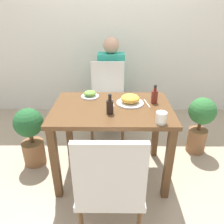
{
  "coord_description": "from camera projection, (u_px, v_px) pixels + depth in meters",
  "views": [
    {
      "loc": [
        0.02,
        -1.7,
        1.53
      ],
      "look_at": [
        0.0,
        0.0,
        0.68
      ],
      "focal_mm": 35.0,
      "sensor_mm": 36.0,
      "label": 1
    }
  ],
  "objects": [
    {
      "name": "wall_back",
      "position": [
        113.0,
        22.0,
        2.96
      ],
      "size": [
        8.0,
        0.05,
        2.6
      ],
      "color": "silver",
      "rests_on": "ground_plane"
    },
    {
      "name": "chair_far",
      "position": [
        108.0,
        96.0,
        2.63
      ],
      "size": [
        0.42,
        0.42,
        0.92
      ],
      "color": "silver",
      "rests_on": "ground_plane"
    },
    {
      "name": "potted_plant_left",
      "position": [
        31.0,
        134.0,
        2.18
      ],
      "size": [
        0.29,
        0.29,
        0.63
      ],
      "color": "brown",
      "rests_on": "ground_plane"
    },
    {
      "name": "dining_table",
      "position": [
        112.0,
        119.0,
        1.93
      ],
      "size": [
        1.03,
        0.69,
        0.73
      ],
      "color": "brown",
      "rests_on": "ground_plane"
    },
    {
      "name": "person_figure",
      "position": [
        111.0,
        83.0,
        2.9
      ],
      "size": [
        0.34,
        0.22,
        1.17
      ],
      "color": "#2D3347",
      "rests_on": "ground_plane"
    },
    {
      "name": "chair_near",
      "position": [
        110.0,
        185.0,
        1.34
      ],
      "size": [
        0.42,
        0.42,
        0.92
      ],
      "rotation": [
        0.0,
        0.0,
        3.14
      ],
      "color": "silver",
      "rests_on": "ground_plane"
    },
    {
      "name": "condiment_bottle",
      "position": [
        110.0,
        106.0,
        1.74
      ],
      "size": [
        0.06,
        0.06,
        0.17
      ],
      "color": "black",
      "rests_on": "dining_table"
    },
    {
      "name": "sauce_bottle",
      "position": [
        155.0,
        96.0,
        1.93
      ],
      "size": [
        0.06,
        0.06,
        0.17
      ],
      "color": "maroon",
      "rests_on": "dining_table"
    },
    {
      "name": "fork_utensil",
      "position": [
        113.0,
        103.0,
        1.94
      ],
      "size": [
        0.02,
        0.16,
        0.0
      ],
      "rotation": [
        0.0,
        0.0,
        1.64
      ],
      "color": "silver",
      "rests_on": "dining_table"
    },
    {
      "name": "ground_plane",
      "position": [
        112.0,
        172.0,
        2.21
      ],
      "size": [
        16.0,
        16.0,
        0.0
      ],
      "primitive_type": "plane",
      "color": "tan"
    },
    {
      "name": "food_plate",
      "position": [
        130.0,
        100.0,
        1.93
      ],
      "size": [
        0.24,
        0.24,
        0.08
      ],
      "color": "white",
      "rests_on": "dining_table"
    },
    {
      "name": "side_plate",
      "position": [
        90.0,
        94.0,
        2.07
      ],
      "size": [
        0.17,
        0.17,
        0.06
      ],
      "color": "white",
      "rests_on": "dining_table"
    },
    {
      "name": "spoon_utensil",
      "position": [
        147.0,
        103.0,
        1.94
      ],
      "size": [
        0.04,
        0.18,
        0.0
      ],
      "rotation": [
        0.0,
        0.0,
        1.74
      ],
      "color": "silver",
      "rests_on": "dining_table"
    },
    {
      "name": "drink_cup",
      "position": [
        161.0,
        118.0,
        1.6
      ],
      "size": [
        0.08,
        0.08,
        0.09
      ],
      "color": "silver",
      "rests_on": "dining_table"
    },
    {
      "name": "potted_plant_right",
      "position": [
        200.0,
        121.0,
        2.36
      ],
      "size": [
        0.29,
        0.29,
        0.65
      ],
      "color": "brown",
      "rests_on": "ground_plane"
    }
  ]
}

